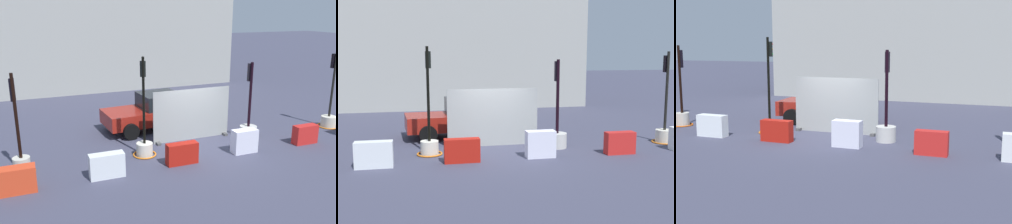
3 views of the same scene
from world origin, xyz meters
TOP-DOWN VIEW (x-y plane):
  - ground_plane at (0.00, 0.00)m, footprint 120.00×120.00m
  - traffic_light_0 at (-6.60, 0.48)m, footprint 0.85×0.85m
  - traffic_light_1 at (-2.33, 0.38)m, footprint 0.88×0.88m
  - traffic_light_2 at (2.28, 0.47)m, footprint 0.71×0.71m
  - construction_barrier_1 at (-4.04, -0.91)m, footprint 1.14×0.41m
  - construction_barrier_2 at (-1.36, -0.85)m, footprint 1.14×0.38m
  - construction_barrier_3 at (1.27, -0.78)m, footprint 0.98×0.43m
  - construction_barrier_4 at (4.09, -0.89)m, footprint 1.03×0.39m
  - car_red_compact at (-1.00, 3.28)m, footprint 4.23×2.48m
  - site_fence_panel at (0.06, 1.30)m, footprint 3.41×0.50m

SIDE VIEW (x-z plane):
  - ground_plane at x=0.00m, z-range 0.00..0.00m
  - construction_barrier_2 at x=-1.36m, z-range 0.00..0.77m
  - construction_barrier_4 at x=4.09m, z-range 0.00..0.77m
  - construction_barrier_1 at x=-4.04m, z-range 0.00..0.81m
  - construction_barrier_3 at x=1.27m, z-range 0.00..0.90m
  - traffic_light_2 at x=2.28m, z-range -1.05..2.18m
  - traffic_light_1 at x=-2.33m, z-range -1.26..2.42m
  - traffic_light_0 at x=-6.60m, z-range -1.08..2.29m
  - car_red_compact at x=-1.00m, z-range -0.01..1.60m
  - site_fence_panel at x=0.06m, z-range -0.05..2.09m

